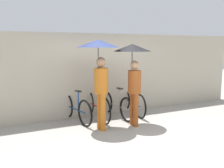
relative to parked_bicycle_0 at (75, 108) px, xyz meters
name	(u,v)px	position (x,y,z in m)	size (l,w,h in m)	color
ground_plane	(136,136)	(0.87, -1.61, -0.36)	(30.00, 30.00, 0.00)	#9E998E
back_wall	(100,75)	(0.87, 0.40, 0.80)	(9.73, 0.12, 2.31)	#B2A893
parked_bicycle_0	(75,108)	(0.00, 0.00, 0.00)	(0.48, 1.66, 0.98)	black
parked_bicycle_1	(96,105)	(0.58, 0.00, 0.02)	(0.44, 1.78, 0.98)	black
parked_bicycle_2	(116,105)	(1.15, -0.06, -0.01)	(0.44, 1.75, 0.97)	black
parked_bicycle_3	(132,102)	(1.73, 0.04, 0.00)	(0.44, 1.71, 1.08)	black
pedestrian_leading	(99,59)	(0.36, -0.77, 1.31)	(1.03, 1.03, 2.11)	#C66B1E
pedestrian_center	(133,63)	(1.23, -0.84, 1.19)	(0.93, 0.93, 2.01)	#9E4C1E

